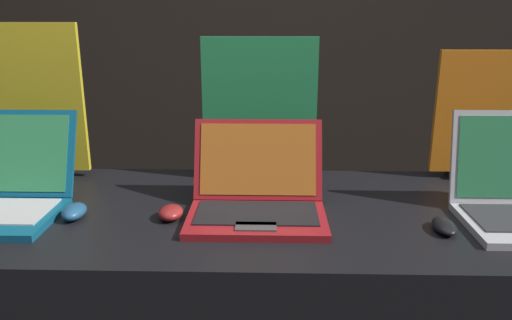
{
  "coord_description": "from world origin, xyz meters",
  "views": [
    {
      "loc": [
        0.03,
        -0.99,
        1.5
      ],
      "look_at": [
        -0.0,
        0.37,
        1.09
      ],
      "focal_mm": 35.0,
      "sensor_mm": 36.0,
      "label": 1
    }
  ],
  "objects_px": {
    "laptop_middle": "(258,195)",
    "mouse_front": "(74,212)",
    "promo_stand_middle": "(260,113)",
    "promo_stand_back": "(478,119)",
    "mouse_back": "(444,226)",
    "mouse_middle": "(171,213)",
    "promo_stand_front": "(38,105)"
  },
  "relations": [
    {
      "from": "laptop_middle",
      "to": "mouse_middle",
      "type": "height_order",
      "value": "laptop_middle"
    },
    {
      "from": "mouse_front",
      "to": "promo_stand_back",
      "type": "xyz_separation_m",
      "value": [
        1.25,
        0.39,
        0.19
      ]
    },
    {
      "from": "mouse_front",
      "to": "mouse_middle",
      "type": "bearing_deg",
      "value": 0.82
    },
    {
      "from": "laptop_middle",
      "to": "mouse_front",
      "type": "bearing_deg",
      "value": -174.77
    },
    {
      "from": "promo_stand_front",
      "to": "promo_stand_back",
      "type": "relative_size",
      "value": 1.2
    },
    {
      "from": "promo_stand_middle",
      "to": "promo_stand_back",
      "type": "bearing_deg",
      "value": 2.26
    },
    {
      "from": "mouse_middle",
      "to": "promo_stand_back",
      "type": "bearing_deg",
      "value": 21.7
    },
    {
      "from": "mouse_middle",
      "to": "mouse_front",
      "type": "bearing_deg",
      "value": -179.18
    },
    {
      "from": "laptop_middle",
      "to": "mouse_middle",
      "type": "distance_m",
      "value": 0.25
    },
    {
      "from": "mouse_front",
      "to": "mouse_middle",
      "type": "height_order",
      "value": "mouse_front"
    },
    {
      "from": "laptop_middle",
      "to": "mouse_middle",
      "type": "bearing_deg",
      "value": -169.9
    },
    {
      "from": "promo_stand_front",
      "to": "mouse_back",
      "type": "xyz_separation_m",
      "value": [
        1.25,
        -0.43,
        -0.24
      ]
    },
    {
      "from": "mouse_front",
      "to": "promo_stand_front",
      "type": "bearing_deg",
      "value": 123.08
    },
    {
      "from": "laptop_middle",
      "to": "promo_stand_middle",
      "type": "distance_m",
      "value": 0.36
    },
    {
      "from": "promo_stand_front",
      "to": "mouse_middle",
      "type": "distance_m",
      "value": 0.67
    },
    {
      "from": "mouse_middle",
      "to": "promo_stand_middle",
      "type": "bearing_deg",
      "value": 56.21
    },
    {
      "from": "promo_stand_front",
      "to": "laptop_middle",
      "type": "relative_size",
      "value": 1.37
    },
    {
      "from": "mouse_middle",
      "to": "mouse_back",
      "type": "relative_size",
      "value": 0.85
    },
    {
      "from": "mouse_front",
      "to": "mouse_back",
      "type": "bearing_deg",
      "value": -3.43
    },
    {
      "from": "laptop_middle",
      "to": "promo_stand_back",
      "type": "xyz_separation_m",
      "value": [
        0.74,
        0.35,
        0.15
      ]
    },
    {
      "from": "laptop_middle",
      "to": "promo_stand_middle",
      "type": "relative_size",
      "value": 0.79
    },
    {
      "from": "promo_stand_middle",
      "to": "mouse_front",
      "type": "bearing_deg",
      "value": -144.56
    },
    {
      "from": "mouse_middle",
      "to": "promo_stand_middle",
      "type": "xyz_separation_m",
      "value": [
        0.24,
        0.36,
        0.21
      ]
    },
    {
      "from": "mouse_front",
      "to": "promo_stand_middle",
      "type": "bearing_deg",
      "value": 35.44
    },
    {
      "from": "mouse_back",
      "to": "mouse_front",
      "type": "bearing_deg",
      "value": 176.57
    },
    {
      "from": "mouse_middle",
      "to": "mouse_back",
      "type": "xyz_separation_m",
      "value": [
        0.73,
        -0.06,
        -0.0
      ]
    },
    {
      "from": "mouse_back",
      "to": "promo_stand_back",
      "type": "bearing_deg",
      "value": 61.75
    },
    {
      "from": "laptop_middle",
      "to": "mouse_back",
      "type": "xyz_separation_m",
      "value": [
        0.49,
        -0.11,
        -0.04
      ]
    },
    {
      "from": "mouse_back",
      "to": "promo_stand_back",
      "type": "distance_m",
      "value": 0.55
    },
    {
      "from": "mouse_back",
      "to": "promo_stand_middle",
      "type": "bearing_deg",
      "value": 139.31
    },
    {
      "from": "laptop_middle",
      "to": "mouse_middle",
      "type": "xyz_separation_m",
      "value": [
        -0.24,
        -0.04,
        -0.04
      ]
    },
    {
      "from": "promo_stand_back",
      "to": "laptop_middle",
      "type": "bearing_deg",
      "value": -154.83
    }
  ]
}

